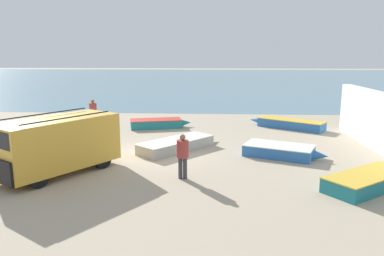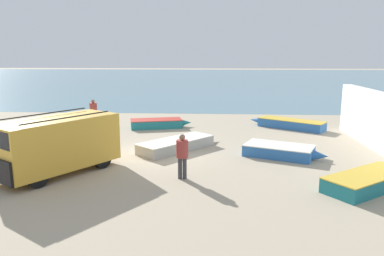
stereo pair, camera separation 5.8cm
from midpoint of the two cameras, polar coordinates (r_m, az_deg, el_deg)
name	(u,v)px [view 2 (the right image)]	position (r m, az deg, el deg)	size (l,w,h in m)	color
ground_plane	(155,153)	(18.38, -5.49, -3.79)	(200.00, 200.00, 0.00)	tan
sea_water	(199,79)	(69.74, 1.07, 7.46)	(120.00, 80.00, 0.01)	slate
harbor_wall	(382,122)	(20.55, 27.01, 0.76)	(0.50, 10.41, 2.89)	silver
parked_van	(58,143)	(15.90, -19.71, -2.23)	(4.31, 5.11, 2.39)	gold
fishing_rowboat_0	(178,144)	(18.91, -2.00, -2.47)	(4.01, 4.42, 0.53)	#ADA89E
fishing_rowboat_1	(281,151)	(18.11, 13.48, -3.39)	(3.90, 2.76, 0.54)	#2D66AD
fishing_rowboat_2	(158,123)	(24.47, -5.11, 0.70)	(4.09, 2.13, 0.55)	#1E757F
fishing_rowboat_3	(370,180)	(15.08, 25.62, -7.20)	(4.13, 3.39, 0.56)	#1E757F
fishing_rowboat_4	(54,130)	(23.56, -20.19, -0.32)	(4.75, 2.33, 0.60)	#ADA89E
fishing_rowboat_5	(289,124)	(24.99, 14.57, 0.64)	(4.72, 3.60, 0.58)	#2D66AD
fisherman_1	(93,110)	(25.42, -14.73, 2.61)	(0.47, 0.47, 1.80)	navy
fisherman_2	(182,152)	(14.34, -1.38, -3.72)	(0.46, 0.46, 1.77)	#38383D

